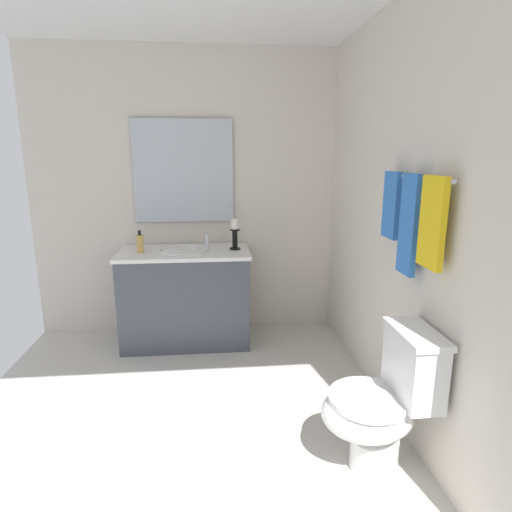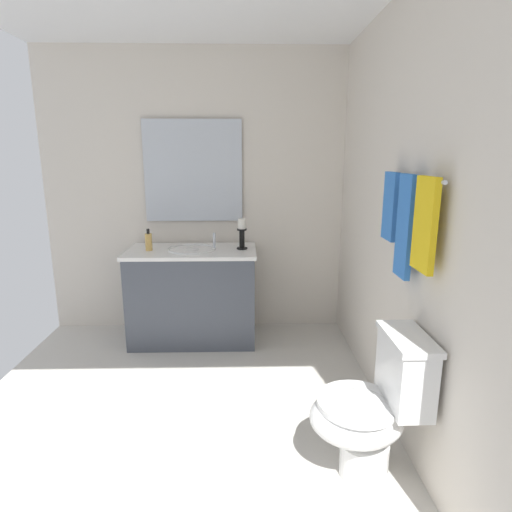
{
  "view_description": "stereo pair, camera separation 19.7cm",
  "coord_description": "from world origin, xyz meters",
  "px_view_note": "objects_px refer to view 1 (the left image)",
  "views": [
    {
      "loc": [
        2.45,
        0.24,
        1.57
      ],
      "look_at": [
        -0.22,
        0.5,
        0.93
      ],
      "focal_mm": 29.86,
      "sensor_mm": 36.0,
      "label": 1
    },
    {
      "loc": [
        2.46,
        0.44,
        1.57
      ],
      "look_at": [
        -0.22,
        0.5,
        0.93
      ],
      "focal_mm": 29.86,
      "sensor_mm": 36.0,
      "label": 2
    }
  ],
  "objects_px": {
    "soap_bottle": "(140,243)",
    "towel_near_vanity": "(391,205)",
    "towel_near_corner": "(432,223)",
    "candle_holder_tall": "(235,233)",
    "toilet": "(381,404)",
    "mirror": "(183,171)",
    "towel_center": "(409,225)",
    "vanity_cabinet": "(186,296)",
    "towel_bar": "(416,177)",
    "sink_basin": "(185,255)"
  },
  "relations": [
    {
      "from": "candle_holder_tall",
      "to": "towel_bar",
      "type": "xyz_separation_m",
      "value": [
        1.38,
        0.86,
        0.52
      ]
    },
    {
      "from": "vanity_cabinet",
      "to": "soap_bottle",
      "type": "height_order",
      "value": "soap_bottle"
    },
    {
      "from": "soap_bottle",
      "to": "towel_center",
      "type": "height_order",
      "value": "towel_center"
    },
    {
      "from": "sink_basin",
      "to": "toilet",
      "type": "bearing_deg",
      "value": 32.41
    },
    {
      "from": "soap_bottle",
      "to": "towel_bar",
      "type": "bearing_deg",
      "value": 50.35
    },
    {
      "from": "vanity_cabinet",
      "to": "toilet",
      "type": "relative_size",
      "value": 1.44
    },
    {
      "from": "candle_holder_tall",
      "to": "towel_near_vanity",
      "type": "distance_m",
      "value": 1.46
    },
    {
      "from": "sink_basin",
      "to": "toilet",
      "type": "height_order",
      "value": "sink_basin"
    },
    {
      "from": "toilet",
      "to": "towel_center",
      "type": "relative_size",
      "value": 1.43
    },
    {
      "from": "candle_holder_tall",
      "to": "mirror",
      "type": "bearing_deg",
      "value": -122.66
    },
    {
      "from": "mirror",
      "to": "candle_holder_tall",
      "type": "xyz_separation_m",
      "value": [
        0.27,
        0.42,
        -0.5
      ]
    },
    {
      "from": "sink_basin",
      "to": "candle_holder_tall",
      "type": "height_order",
      "value": "candle_holder_tall"
    },
    {
      "from": "sink_basin",
      "to": "towel_center",
      "type": "height_order",
      "value": "towel_center"
    },
    {
      "from": "towel_center",
      "to": "towel_near_corner",
      "type": "xyz_separation_m",
      "value": [
        0.24,
        0.0,
        0.05
      ]
    },
    {
      "from": "soap_bottle",
      "to": "towel_near_vanity",
      "type": "bearing_deg",
      "value": 55.36
    },
    {
      "from": "toilet",
      "to": "vanity_cabinet",
      "type": "bearing_deg",
      "value": -147.57
    },
    {
      "from": "sink_basin",
      "to": "mirror",
      "type": "xyz_separation_m",
      "value": [
        -0.28,
        -0.0,
        0.67
      ]
    },
    {
      "from": "sink_basin",
      "to": "mirror",
      "type": "bearing_deg",
      "value": -179.8
    },
    {
      "from": "mirror",
      "to": "towel_near_vanity",
      "type": "bearing_deg",
      "value": 41.66
    },
    {
      "from": "towel_center",
      "to": "vanity_cabinet",
      "type": "bearing_deg",
      "value": -137.45
    },
    {
      "from": "toilet",
      "to": "towel_near_corner",
      "type": "distance_m",
      "value": 0.92
    },
    {
      "from": "soap_bottle",
      "to": "towel_near_corner",
      "type": "distance_m",
      "value": 2.29
    },
    {
      "from": "vanity_cabinet",
      "to": "mirror",
      "type": "xyz_separation_m",
      "value": [
        -0.28,
        0.0,
        1.03
      ]
    },
    {
      "from": "toilet",
      "to": "towel_center",
      "type": "xyz_separation_m",
      "value": [
        -0.29,
        0.2,
        0.85
      ]
    },
    {
      "from": "towel_near_vanity",
      "to": "towel_center",
      "type": "height_order",
      "value": "same"
    },
    {
      "from": "vanity_cabinet",
      "to": "soap_bottle",
      "type": "relative_size",
      "value": 5.99
    },
    {
      "from": "towel_bar",
      "to": "towel_center",
      "type": "xyz_separation_m",
      "value": [
        0.0,
        -0.02,
        -0.24
      ]
    },
    {
      "from": "vanity_cabinet",
      "to": "toilet",
      "type": "xyz_separation_m",
      "value": [
        1.66,
        1.05,
        -0.03
      ]
    },
    {
      "from": "soap_bottle",
      "to": "towel_near_vanity",
      "type": "height_order",
      "value": "towel_near_vanity"
    },
    {
      "from": "vanity_cabinet",
      "to": "towel_near_vanity",
      "type": "height_order",
      "value": "towel_near_vanity"
    },
    {
      "from": "mirror",
      "to": "vanity_cabinet",
      "type": "bearing_deg",
      "value": -0.01
    },
    {
      "from": "mirror",
      "to": "towel_bar",
      "type": "distance_m",
      "value": 2.09
    },
    {
      "from": "towel_bar",
      "to": "towel_near_vanity",
      "type": "xyz_separation_m",
      "value": [
        -0.24,
        -0.02,
        -0.17
      ]
    },
    {
      "from": "mirror",
      "to": "towel_center",
      "type": "height_order",
      "value": "mirror"
    },
    {
      "from": "sink_basin",
      "to": "soap_bottle",
      "type": "distance_m",
      "value": 0.37
    },
    {
      "from": "mirror",
      "to": "soap_bottle",
      "type": "bearing_deg",
      "value": -48.94
    },
    {
      "from": "toilet",
      "to": "towel_near_vanity",
      "type": "xyz_separation_m",
      "value": [
        -0.52,
        0.2,
        0.92
      ]
    },
    {
      "from": "toilet",
      "to": "towel_near_corner",
      "type": "height_order",
      "value": "towel_near_corner"
    },
    {
      "from": "vanity_cabinet",
      "to": "soap_bottle",
      "type": "bearing_deg",
      "value": -86.12
    },
    {
      "from": "towel_bar",
      "to": "towel_near_corner",
      "type": "distance_m",
      "value": 0.31
    },
    {
      "from": "mirror",
      "to": "sink_basin",
      "type": "bearing_deg",
      "value": 0.2
    },
    {
      "from": "soap_bottle",
      "to": "towel_near_corner",
      "type": "bearing_deg",
      "value": 45.42
    },
    {
      "from": "soap_bottle",
      "to": "mirror",
      "type": "bearing_deg",
      "value": 131.06
    },
    {
      "from": "vanity_cabinet",
      "to": "towel_center",
      "type": "xyz_separation_m",
      "value": [
        1.37,
        1.26,
        0.81
      ]
    },
    {
      "from": "towel_bar",
      "to": "sink_basin",
      "type": "bearing_deg",
      "value": -137.06
    },
    {
      "from": "vanity_cabinet",
      "to": "towel_bar",
      "type": "distance_m",
      "value": 2.15
    },
    {
      "from": "towel_near_vanity",
      "to": "towel_near_corner",
      "type": "distance_m",
      "value": 0.47
    },
    {
      "from": "sink_basin",
      "to": "towel_near_vanity",
      "type": "relative_size",
      "value": 1.07
    },
    {
      "from": "towel_near_corner",
      "to": "toilet",
      "type": "bearing_deg",
      "value": -75.9
    },
    {
      "from": "towel_near_vanity",
      "to": "soap_bottle",
      "type": "bearing_deg",
      "value": -124.64
    }
  ]
}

